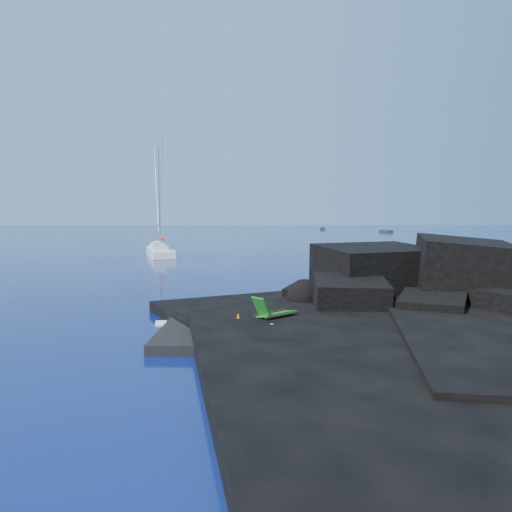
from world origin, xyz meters
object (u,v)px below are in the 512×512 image
(sailboat, at_px, (160,256))
(distant_boat_a, at_px, (322,230))
(distant_boat_b, at_px, (386,232))
(marker_cone, at_px, (238,319))
(deck_chair, at_px, (276,308))
(sunbather, at_px, (262,329))

(sailboat, relative_size, distant_boat_a, 2.40)
(distant_boat_b, bearing_deg, marker_cone, -121.60)
(deck_chair, distance_m, distant_boat_a, 134.74)
(sailboat, xyz_separation_m, distant_boat_a, (38.38, 95.39, 0.00))
(sailboat, height_order, marker_cone, sailboat)
(deck_chair, relative_size, sunbather, 0.94)
(sunbather, bearing_deg, deck_chair, 31.84)
(sailboat, bearing_deg, deck_chair, -88.69)
(deck_chair, bearing_deg, sunbather, -151.73)
(distant_boat_a, relative_size, distant_boat_b, 1.06)
(distant_boat_a, height_order, distant_boat_b, distant_boat_a)
(deck_chair, relative_size, distant_boat_b, 0.38)
(distant_boat_a, bearing_deg, deck_chair, -91.08)
(sailboat, distance_m, deck_chair, 36.92)
(distant_boat_a, xyz_separation_m, distant_boat_b, (10.98, -25.54, 0.00))
(sunbather, height_order, marker_cone, marker_cone)
(sunbather, bearing_deg, distant_boat_b, 34.69)
(sunbather, bearing_deg, marker_cone, 84.88)
(marker_cone, relative_size, distant_boat_a, 0.10)
(sunbather, distance_m, marker_cone, 1.56)
(sailboat, xyz_separation_m, marker_cone, (6.89, -36.18, 0.59))
(deck_chair, xyz_separation_m, distant_boat_a, (30.03, 131.34, -0.96))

